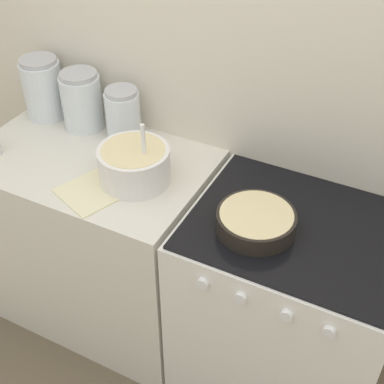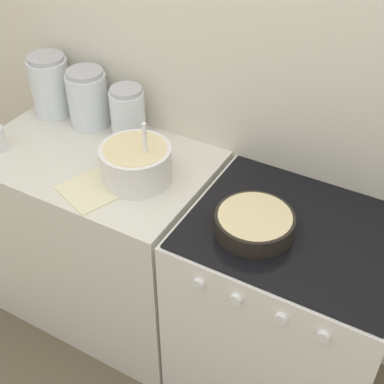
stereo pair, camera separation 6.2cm
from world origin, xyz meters
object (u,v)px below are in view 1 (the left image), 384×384
stove (284,310)px  mixing_bowl (134,163)px  baking_pan (256,221)px  storage_jar_middle (82,104)px  storage_jar_left (44,92)px  storage_jar_right (123,118)px

stove → mixing_bowl: bearing=-177.3°
baking_pan → storage_jar_middle: bearing=162.7°
storage_jar_middle → storage_jar_left: bearing=180.0°
stove → mixing_bowl: size_ratio=3.35×
stove → storage_jar_left: storage_jar_left is taller
storage_jar_left → stove: bearing=-9.2°
storage_jar_left → storage_jar_middle: 0.20m
mixing_bowl → storage_jar_left: 0.64m
mixing_bowl → storage_jar_middle: bearing=149.9°
stove → storage_jar_middle: (-1.03, 0.20, 0.56)m
baking_pan → storage_jar_left: storage_jar_left is taller
storage_jar_left → storage_jar_middle: storage_jar_left is taller
mixing_bowl → storage_jar_right: size_ratio=1.20×
baking_pan → storage_jar_middle: 0.95m
storage_jar_middle → storage_jar_right: (0.20, 0.00, -0.01)m
mixing_bowl → storage_jar_left: bearing=159.0°
stove → baking_pan: bearing=-147.3°
storage_jar_left → baking_pan: bearing=-14.3°
mixing_bowl → storage_jar_middle: (-0.40, 0.23, 0.03)m
baking_pan → storage_jar_middle: storage_jar_middle is taller
baking_pan → storage_jar_left: bearing=165.7°
stove → storage_jar_right: size_ratio=4.01×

